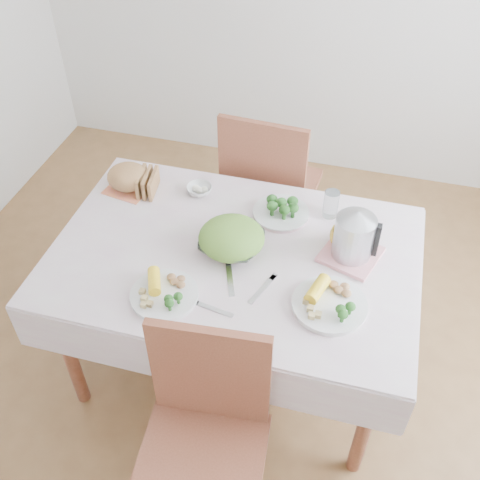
% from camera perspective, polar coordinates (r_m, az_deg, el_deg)
% --- Properties ---
extents(floor, '(3.60, 3.60, 0.00)m').
position_cam_1_polar(floor, '(2.90, -0.50, -12.10)').
color(floor, brown).
rests_on(floor, ground).
extents(dining_table, '(1.40, 0.90, 0.75)m').
position_cam_1_polar(dining_table, '(2.60, -0.55, -7.39)').
color(dining_table, brown).
rests_on(dining_table, floor).
extents(tablecloth, '(1.50, 1.00, 0.01)m').
position_cam_1_polar(tablecloth, '(2.32, -0.61, -1.39)').
color(tablecloth, silver).
rests_on(tablecloth, dining_table).
extents(chair_near, '(0.48, 0.48, 0.97)m').
position_cam_1_polar(chair_near, '(2.12, -4.01, -21.80)').
color(chair_near, brown).
rests_on(chair_near, floor).
extents(chair_far, '(0.49, 0.49, 1.02)m').
position_cam_1_polar(chair_far, '(3.10, 3.24, 4.87)').
color(chair_far, brown).
rests_on(chair_far, floor).
extents(salad_bowl, '(0.28, 0.28, 0.06)m').
position_cam_1_polar(salad_bowl, '(2.30, -0.85, -0.37)').
color(salad_bowl, white).
rests_on(salad_bowl, tablecloth).
extents(dinner_plate_left, '(0.28, 0.28, 0.02)m').
position_cam_1_polar(dinner_plate_left, '(2.16, -7.68, -5.59)').
color(dinner_plate_left, white).
rests_on(dinner_plate_left, tablecloth).
extents(dinner_plate_right, '(0.40, 0.40, 0.02)m').
position_cam_1_polar(dinner_plate_right, '(2.13, 9.07, -6.55)').
color(dinner_plate_right, white).
rests_on(dinner_plate_right, tablecloth).
extents(broccoli_plate, '(0.30, 0.30, 0.02)m').
position_cam_1_polar(broccoli_plate, '(2.49, 4.17, 2.71)').
color(broccoli_plate, beige).
rests_on(broccoli_plate, tablecloth).
extents(napkin, '(0.22, 0.22, 0.00)m').
position_cam_1_polar(napkin, '(2.69, -11.15, 5.29)').
color(napkin, '#EF7C52').
rests_on(napkin, tablecloth).
extents(bread_loaf, '(0.22, 0.21, 0.12)m').
position_cam_1_polar(bread_loaf, '(2.65, -11.31, 6.24)').
color(bread_loaf, olive).
rests_on(bread_loaf, napkin).
extents(fruit_bowl, '(0.12, 0.12, 0.04)m').
position_cam_1_polar(fruit_bowl, '(2.60, -4.15, 5.12)').
color(fruit_bowl, white).
rests_on(fruit_bowl, tablecloth).
extents(yellow_mug, '(0.11, 0.11, 0.09)m').
position_cam_1_polar(yellow_mug, '(2.35, 10.38, 0.24)').
color(yellow_mug, gold).
rests_on(yellow_mug, tablecloth).
extents(glass_tumbler, '(0.09, 0.09, 0.13)m').
position_cam_1_polar(glass_tumbler, '(2.48, 9.23, 3.67)').
color(glass_tumbler, white).
rests_on(glass_tumbler, tablecloth).
extents(pink_tray, '(0.27, 0.27, 0.02)m').
position_cam_1_polar(pink_tray, '(2.34, 11.15, -1.46)').
color(pink_tray, '#D48286').
rests_on(pink_tray, tablecloth).
extents(electric_kettle, '(0.21, 0.21, 0.22)m').
position_cam_1_polar(electric_kettle, '(2.26, 11.53, 0.58)').
color(electric_kettle, '#B2B5BA').
rests_on(electric_kettle, pink_tray).
extents(fork_left, '(0.09, 0.19, 0.00)m').
position_cam_1_polar(fork_left, '(2.21, -1.04, -3.85)').
color(fork_left, silver).
rests_on(fork_left, tablecloth).
extents(fork_right, '(0.08, 0.17, 0.00)m').
position_cam_1_polar(fork_right, '(2.17, 2.29, -5.01)').
color(fork_right, silver).
rests_on(fork_right, tablecloth).
extents(knife, '(0.17, 0.05, 0.00)m').
position_cam_1_polar(knife, '(2.11, -2.83, -6.97)').
color(knife, silver).
rests_on(knife, tablecloth).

